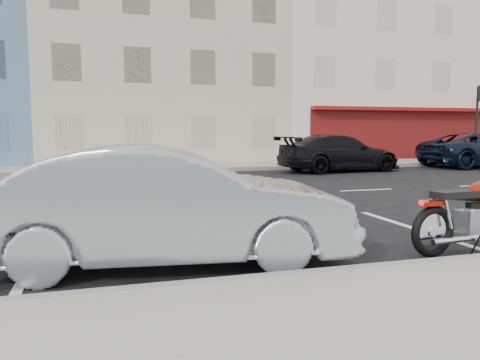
% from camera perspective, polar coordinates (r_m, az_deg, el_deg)
% --- Properties ---
extents(ground, '(120.00, 120.00, 0.00)m').
position_cam_1_polar(ground, '(12.73, 7.41, -1.55)').
color(ground, black).
rests_on(ground, ground).
extents(sidewalk_far, '(80.00, 3.40, 0.15)m').
position_cam_1_polar(sidewalk_far, '(20.31, -16.00, 1.31)').
color(sidewalk_far, gray).
rests_on(sidewalk_far, ground).
extents(curb_near, '(80.00, 0.12, 0.16)m').
position_cam_1_polar(curb_near, '(4.82, -14.76, -13.51)').
color(curb_near, gray).
rests_on(curb_near, ground).
extents(curb_far, '(80.00, 0.12, 0.16)m').
position_cam_1_polar(curb_far, '(18.62, -15.97, 0.92)').
color(curb_far, gray).
rests_on(curb_far, ground).
extents(bldg_cream, '(12.00, 12.00, 11.50)m').
position_cam_1_polar(bldg_cream, '(28.31, -10.18, 14.25)').
color(bldg_cream, '#B8AE98').
rests_on(bldg_cream, ground).
extents(bldg_corner, '(14.00, 12.00, 12.50)m').
position_cam_1_polar(bldg_corner, '(32.48, 14.01, 13.99)').
color(bldg_corner, beige).
rests_on(bldg_corner, ground).
extents(traffic_light, '(0.26, 0.30, 3.80)m').
position_cam_1_polar(traffic_light, '(27.23, 27.00, 7.27)').
color(traffic_light, black).
rests_on(traffic_light, sidewalk_far).
extents(fire_hydrant, '(0.20, 0.20, 0.72)m').
position_cam_1_polar(fire_hydrant, '(26.37, 24.16, 3.05)').
color(fire_hydrant, beige).
rests_on(fire_hydrant, sidewalk_far).
extents(sedan_silver, '(4.69, 2.13, 1.49)m').
position_cam_1_polar(sedan_silver, '(5.89, -8.76, -3.11)').
color(sedan_silver, '#929599').
rests_on(sedan_silver, ground).
extents(car_far, '(5.34, 2.60, 1.50)m').
position_cam_1_polar(car_far, '(19.54, 12.00, 3.21)').
color(car_far, black).
rests_on(car_far, ground).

